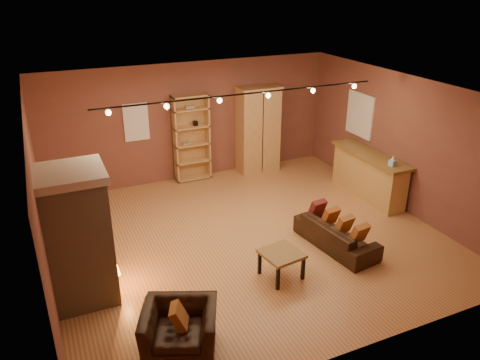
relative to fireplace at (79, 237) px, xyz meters
name	(u,v)px	position (x,y,z in m)	size (l,w,h in m)	color
floor	(248,237)	(3.04, 0.60, -1.06)	(7.00, 7.00, 0.00)	#A46B3A
ceiling	(249,92)	(3.04, 0.60, 1.74)	(7.00, 7.00, 0.00)	brown
back_wall	(191,122)	(3.04, 3.85, 0.34)	(7.00, 0.02, 2.80)	brown
left_wall	(39,205)	(-0.46, 0.60, 0.34)	(0.02, 6.50, 2.80)	brown
right_wall	(402,143)	(6.54, 0.60, 0.34)	(0.02, 6.50, 2.80)	brown
fireplace	(79,237)	(0.00, 0.00, 0.00)	(1.01, 0.98, 2.12)	tan
back_window	(136,122)	(1.74, 3.83, 0.49)	(0.56, 0.04, 0.86)	white
bookcase	(191,137)	(2.98, 3.74, 0.00)	(0.85, 0.33, 2.09)	tan
armoire	(258,129)	(4.68, 3.58, 0.02)	(1.06, 0.61, 2.15)	tan
bar_counter	(368,175)	(6.24, 1.16, -0.54)	(0.58, 2.13, 1.02)	tan
tissue_box	(393,162)	(6.19, 0.42, 0.05)	(0.14, 0.14, 0.22)	#94C5ED
right_window	(360,115)	(6.51, 2.00, 0.59)	(0.05, 0.90, 1.00)	white
loveseat	(336,230)	(4.36, -0.35, -0.71)	(0.71, 1.74, 0.73)	black
armchair	(179,323)	(0.99, -1.67, -0.63)	(1.14, 0.96, 0.85)	black
coffee_table	(282,256)	(3.00, -0.78, -0.67)	(0.69, 0.69, 0.46)	olive
track_rail	(244,96)	(3.04, 0.80, 1.63)	(5.20, 0.09, 0.13)	black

